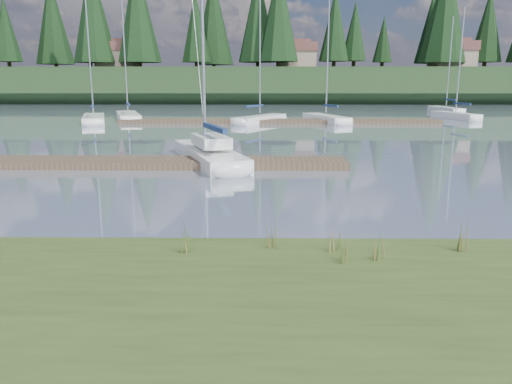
{
  "coord_description": "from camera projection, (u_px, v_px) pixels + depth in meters",
  "views": [
    {
      "loc": [
        0.56,
        -11.08,
        3.46
      ],
      "look_at": [
        0.44,
        -0.5,
        1.07
      ],
      "focal_mm": 35.0,
      "sensor_mm": 36.0,
      "label": 1
    }
  ],
  "objects": [
    {
      "name": "sailboat_bg_3",
      "position": [
        323.0,
        118.0,
        42.34
      ],
      "size": [
        3.68,
        7.75,
        11.27
      ],
      "rotation": [
        0.0,
        0.0,
        1.87
      ],
      "color": "white",
      "rests_on": "ground"
    },
    {
      "name": "conifer_3",
      "position": [
        196.0,
        27.0,
        79.34
      ],
      "size": [
        4.84,
        4.84,
        12.25
      ],
      "color": "#382619",
      "rests_on": "ridge"
    },
    {
      "name": "ridge",
      "position": [
        258.0,
        86.0,
        82.23
      ],
      "size": [
        200.0,
        20.0,
        5.0
      ],
      "primitive_type": "cube",
      "color": "black",
      "rests_on": "ground"
    },
    {
      "name": "weed_5",
      "position": [
        461.0,
        236.0,
        9.22
      ],
      "size": [
        0.17,
        0.14,
        0.7
      ],
      "color": "#475B23",
      "rests_on": "bank"
    },
    {
      "name": "weed_2",
      "position": [
        379.0,
        246.0,
        8.79
      ],
      "size": [
        0.17,
        0.14,
        0.57
      ],
      "color": "#475B23",
      "rests_on": "bank"
    },
    {
      "name": "sailboat_bg_5",
      "position": [
        443.0,
        109.0,
        54.62
      ],
      "size": [
        2.09,
        7.03,
        10.01
      ],
      "rotation": [
        0.0,
        0.0,
        1.68
      ],
      "color": "white",
      "rests_on": "ground"
    },
    {
      "name": "house_2",
      "position": [
        452.0,
        54.0,
        76.94
      ],
      "size": [
        6.3,
        5.3,
        4.65
      ],
      "color": "gray",
      "rests_on": "ridge"
    },
    {
      "name": "conifer_1",
      "position": [
        6.0,
        29.0,
        78.79
      ],
      "size": [
        4.4,
        4.4,
        11.3
      ],
      "color": "#382619",
      "rests_on": "ridge"
    },
    {
      "name": "house_1",
      "position": [
        296.0,
        55.0,
        79.15
      ],
      "size": [
        6.3,
        5.3,
        4.65
      ],
      "color": "gray",
      "rests_on": "ridge"
    },
    {
      "name": "sailboat_main",
      "position": [
        206.0,
        150.0,
        22.02
      ],
      "size": [
        4.31,
        8.35,
        11.98
      ],
      "rotation": [
        0.0,
        0.0,
        1.91
      ],
      "color": "white",
      "rests_on": "ground"
    },
    {
      "name": "weed_1",
      "position": [
        335.0,
        240.0,
        9.17
      ],
      "size": [
        0.17,
        0.14,
        0.55
      ],
      "color": "#475B23",
      "rests_on": "bank"
    },
    {
      "name": "dock_far",
      "position": [
        279.0,
        121.0,
        40.78
      ],
      "size": [
        26.0,
        2.2,
        0.3
      ],
      "primitive_type": "cube",
      "color": "#4C3D2C",
      "rests_on": "ground"
    },
    {
      "name": "conifer_6",
      "position": [
        445.0,
        8.0,
        74.51
      ],
      "size": [
        7.04,
        7.04,
        17.0
      ],
      "color": "#382619",
      "rests_on": "ridge"
    },
    {
      "name": "conifer_5",
      "position": [
        355.0,
        31.0,
        77.31
      ],
      "size": [
        3.96,
        3.96,
        10.35
      ],
      "color": "#382619",
      "rests_on": "ridge"
    },
    {
      "name": "sailboat_bg_4",
      "position": [
        451.0,
        115.0,
        45.58
      ],
      "size": [
        2.97,
        6.6,
        9.75
      ],
      "rotation": [
        0.0,
        0.0,
        1.84
      ],
      "color": "white",
      "rests_on": "ground"
    },
    {
      "name": "conifer_4",
      "position": [
        279.0,
        12.0,
        73.04
      ],
      "size": [
        6.16,
        6.16,
        15.1
      ],
      "color": "#382619",
      "rests_on": "ridge"
    },
    {
      "name": "weed_0",
      "position": [
        272.0,
        234.0,
        9.36
      ],
      "size": [
        0.17,
        0.14,
        0.65
      ],
      "color": "#475B23",
      "rests_on": "bank"
    },
    {
      "name": "ground",
      "position": [
        255.0,
        123.0,
        40.84
      ],
      "size": [
        200.0,
        200.0,
        0.0
      ],
      "primitive_type": "plane",
      "color": "gray",
      "rests_on": "ground"
    },
    {
      "name": "bank",
      "position": [
        212.0,
        375.0,
        5.68
      ],
      "size": [
        60.0,
        9.0,
        0.35
      ],
      "primitive_type": "cube",
      "color": "#384D1E",
      "rests_on": "ground"
    },
    {
      "name": "sailboat_bg_2",
      "position": [
        264.0,
        118.0,
        41.68
      ],
      "size": [
        4.96,
        7.01,
        11.04
      ],
      "rotation": [
        0.0,
        0.0,
        1.04
      ],
      "color": "white",
      "rests_on": "ground"
    },
    {
      "name": "weed_4",
      "position": [
        346.0,
        252.0,
        8.65
      ],
      "size": [
        0.17,
        0.14,
        0.47
      ],
      "color": "#475B23",
      "rests_on": "bank"
    },
    {
      "name": "weed_3",
      "position": [
        187.0,
        239.0,
        9.08
      ],
      "size": [
        0.17,
        0.14,
        0.66
      ],
      "color": "#475B23",
      "rests_on": "bank"
    },
    {
      "name": "dock_near",
      "position": [
        150.0,
        163.0,
        20.36
      ],
      "size": [
        16.0,
        2.0,
        0.3
      ],
      "primitive_type": "cube",
      "color": "#4C3D2C",
      "rests_on": "ground"
    },
    {
      "name": "sailboat_bg_0",
      "position": [
        94.0,
        118.0,
        42.0
      ],
      "size": [
        3.96,
        8.32,
        11.88
      ],
      "rotation": [
        0.0,
        0.0,
        1.87
      ],
      "color": "white",
      "rests_on": "ground"
    },
    {
      "name": "mud_lip",
      "position": [
        234.0,
        253.0,
        10.0
      ],
      "size": [
        60.0,
        0.5,
        0.14
      ],
      "primitive_type": "cube",
      "color": "#33281C",
      "rests_on": "ground"
    },
    {
      "name": "house_0",
      "position": [
        119.0,
        55.0,
        78.49
      ],
      "size": [
        6.3,
        5.3,
        4.65
      ],
      "color": "gray",
      "rests_on": "ridge"
    },
    {
      "name": "sailboat_bg_1",
      "position": [
        128.0,
        115.0,
        45.15
      ],
      "size": [
        4.31,
        8.71,
        12.78
      ],
      "rotation": [
        0.0,
        0.0,
        1.89
      ],
      "color": "white",
      "rests_on": "ground"
    },
    {
      "name": "conifer_2",
      "position": [
        93.0,
        11.0,
        75.2
      ],
      "size": [
        6.6,
        6.6,
        16.05
      ],
      "color": "#382619",
      "rests_on": "ridge"
    }
  ]
}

